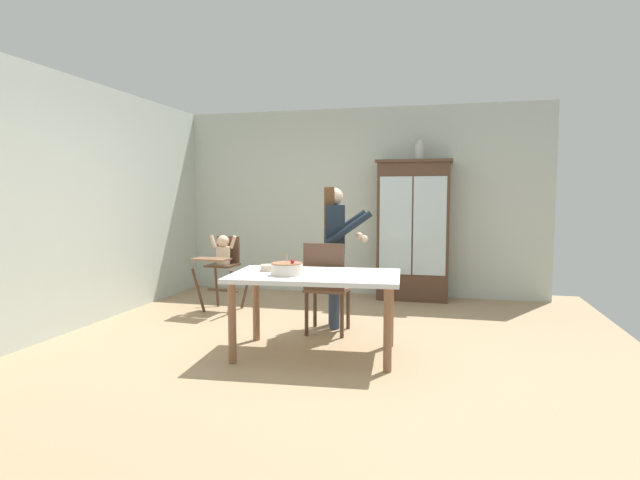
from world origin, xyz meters
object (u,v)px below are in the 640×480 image
object	(u,v)px
dining_table	(315,284)
china_cabinet	(413,230)
ceramic_vase	(420,151)
adult_person	(335,239)
serving_bowl	(270,268)
birthday_cake	(287,269)
dining_chair_far_side	(326,282)
high_chair_with_toddler	(223,259)

from	to	relation	value
dining_table	china_cabinet	bearing A→B (deg)	75.65
ceramic_vase	dining_table	world-z (taller)	ceramic_vase
ceramic_vase	adult_person	size ratio (longest dim) A/B	0.18
serving_bowl	dining_table	bearing A→B (deg)	-10.04
ceramic_vase	adult_person	xyz separation A→B (m)	(-0.80, -1.73, -1.08)
birthday_cake	adult_person	bearing A→B (deg)	80.62
ceramic_vase	dining_chair_far_side	world-z (taller)	ceramic_vase
ceramic_vase	serving_bowl	world-z (taller)	ceramic_vase
dining_table	dining_chair_far_side	bearing A→B (deg)	94.98
dining_table	dining_chair_far_side	distance (m)	0.67
ceramic_vase	serving_bowl	xyz separation A→B (m)	(-1.22, -2.66, -1.28)
high_chair_with_toddler	birthday_cake	world-z (taller)	high_chair_with_toddler
ceramic_vase	dining_table	bearing A→B (deg)	-105.63
birthday_cake	ceramic_vase	bearing A→B (deg)	70.90
china_cabinet	birthday_cake	xyz separation A→B (m)	(-0.93, -2.86, -0.17)
serving_bowl	high_chair_with_toddler	bearing A→B (deg)	128.82
high_chair_with_toddler	serving_bowl	xyz separation A→B (m)	(1.12, -1.39, 0.11)
birthday_cake	serving_bowl	world-z (taller)	birthday_cake
serving_bowl	dining_chair_far_side	xyz separation A→B (m)	(0.40, 0.58, -0.21)
high_chair_with_toddler	adult_person	size ratio (longest dim) A/B	0.62
high_chair_with_toddler	adult_person	bearing A→B (deg)	-11.81
dining_table	serving_bowl	world-z (taller)	serving_bowl
adult_person	dining_chair_far_side	xyz separation A→B (m)	(-0.02, -0.34, -0.41)
china_cabinet	adult_person	size ratio (longest dim) A/B	1.26
birthday_cake	dining_chair_far_side	distance (m)	0.84
adult_person	serving_bowl	world-z (taller)	adult_person
high_chair_with_toddler	ceramic_vase	bearing A→B (deg)	33.32
adult_person	birthday_cake	world-z (taller)	adult_person
birthday_cake	dining_chair_far_side	xyz separation A→B (m)	(0.17, 0.79, -0.24)
high_chair_with_toddler	dining_chair_far_side	size ratio (longest dim) A/B	0.99
ceramic_vase	birthday_cake	size ratio (longest dim) A/B	0.96
china_cabinet	dining_table	distance (m)	2.84
dining_table	dining_chair_far_side	size ratio (longest dim) A/B	1.63
birthday_cake	high_chair_with_toddler	bearing A→B (deg)	130.17
adult_person	dining_table	size ratio (longest dim) A/B	0.98
high_chair_with_toddler	adult_person	distance (m)	1.63
ceramic_vase	high_chair_with_toddler	size ratio (longest dim) A/B	0.28
adult_person	dining_chair_far_side	distance (m)	0.54
china_cabinet	adult_person	distance (m)	1.88
ceramic_vase	dining_chair_far_side	bearing A→B (deg)	-111.67
dining_table	birthday_cake	size ratio (longest dim) A/B	5.59
high_chair_with_toddler	birthday_cake	bearing A→B (deg)	-44.96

